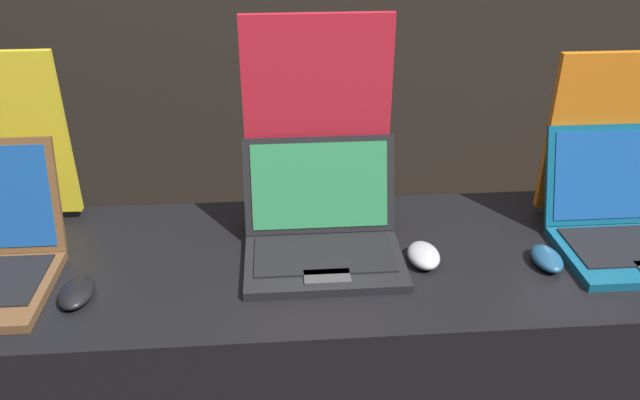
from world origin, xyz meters
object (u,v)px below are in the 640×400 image
Objects in this scene: mouse_middle at (424,255)px; promo_stand_front at (4,145)px; promo_stand_middle at (315,128)px; mouse_front at (77,292)px; mouse_back at (547,258)px; laptop_middle at (320,231)px; laptop_back at (633,221)px; promo_stand_back at (614,140)px.

promo_stand_front is at bearing 164.60° from mouse_middle.
promo_stand_front is 0.84× the size of promo_stand_middle.
mouse_back reaches higher than mouse_front.
mouse_middle is at bearing -14.33° from laptop_middle.
mouse_front is at bearing -174.41° from laptop_back.
promo_stand_middle reaches higher than mouse_middle.
mouse_middle is at bearing 5.96° from mouse_front.
promo_stand_middle is at bearing 29.66° from mouse_front.
promo_stand_middle is 0.74m from promo_stand_back.
mouse_middle is (0.98, -0.27, -0.19)m from promo_stand_front.
laptop_middle is 0.25m from promo_stand_middle.
mouse_front is 1.06× the size of mouse_back.
laptop_back is at bearing 17.86° from mouse_back.
promo_stand_back is at bearing 11.04° from laptop_middle.
promo_stand_front is at bearing 123.12° from mouse_front.
mouse_back is 0.25× the size of promo_stand_back.
laptop_back is 0.25m from mouse_back.
mouse_back is (-0.23, -0.08, -0.04)m from laptop_back.
laptop_middle is at bearing 165.67° from mouse_middle.
mouse_middle is at bearing -158.23° from promo_stand_back.
promo_stand_front is 1.22× the size of laptop_middle.
promo_stand_back reaches higher than mouse_front.
mouse_back is at bearing -9.95° from laptop_middle.
mouse_front is 0.31× the size of laptop_back.
laptop_back is at bearing -1.08° from laptop_middle.
promo_stand_back is at bearing 12.60° from mouse_front.
laptop_middle is (0.75, -0.21, -0.15)m from promo_stand_front.
promo_stand_middle reaches higher than mouse_back.
mouse_back is (0.51, -0.09, -0.04)m from laptop_middle.
mouse_middle is at bearing -174.94° from laptop_back.
laptop_back is (1.26, 0.12, 0.04)m from mouse_front.
promo_stand_back is (0.74, -0.01, -0.05)m from promo_stand_middle.
mouse_front is 0.54m from laptop_middle.
promo_stand_middle is at bearing 166.87° from laptop_back.
laptop_middle is 0.85× the size of promo_stand_back.
laptop_middle is at bearing -168.96° from promo_stand_back.
mouse_middle is (0.23, -0.06, -0.04)m from laptop_middle.
mouse_middle is 0.51m from laptop_back.
promo_stand_middle is (0.52, 0.30, 0.23)m from mouse_front.
laptop_back reaches higher than mouse_middle.
promo_stand_front is at bearing 166.57° from mouse_back.
laptop_middle is 0.74m from laptop_back.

